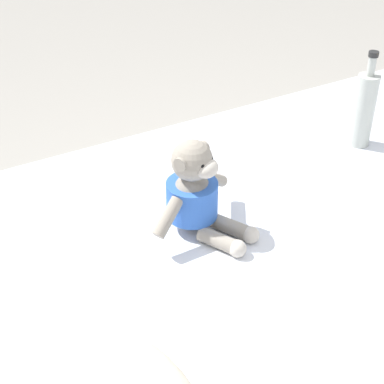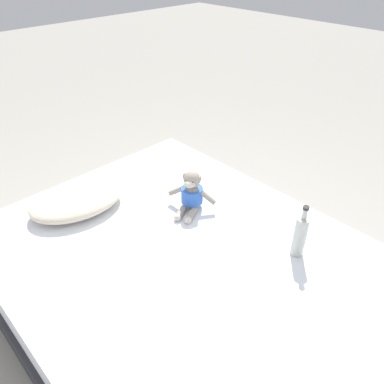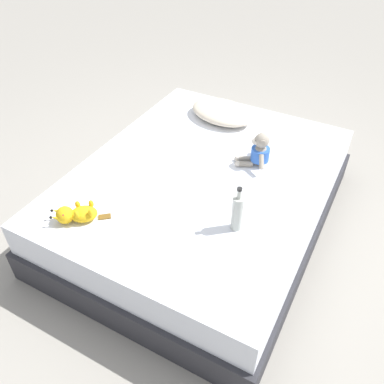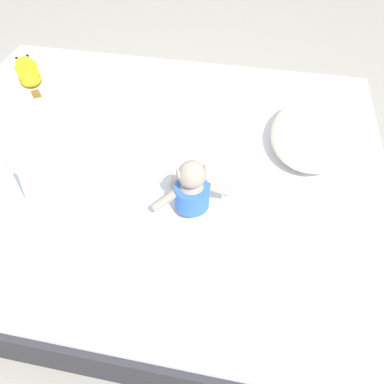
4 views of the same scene
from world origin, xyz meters
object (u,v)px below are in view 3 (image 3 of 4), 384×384
(bed, at_px, (203,198))
(glass_bottle, at_px, (237,213))
(plush_monkey, at_px, (259,152))
(plush_yellow_creature, at_px, (76,214))
(pillow, at_px, (222,112))

(bed, bearing_deg, glass_bottle, -43.21)
(plush_monkey, bearing_deg, plush_yellow_creature, -125.10)
(pillow, xyz_separation_m, plush_monkey, (0.47, -0.44, 0.04))
(bed, distance_m, plush_monkey, 0.49)
(plush_monkey, height_order, glass_bottle, glass_bottle)
(plush_monkey, relative_size, plush_yellow_creature, 0.92)
(glass_bottle, bearing_deg, bed, 136.79)
(plush_yellow_creature, bearing_deg, plush_monkey, 54.90)
(glass_bottle, bearing_deg, plush_yellow_creature, -155.31)
(plush_monkey, bearing_deg, glass_bottle, -79.50)
(pillow, relative_size, plush_yellow_creature, 1.99)
(bed, height_order, pillow, pillow)
(bed, xyz_separation_m, plush_yellow_creature, (-0.42, -0.75, 0.27))
(plush_monkey, distance_m, glass_bottle, 0.63)
(pillow, distance_m, plush_monkey, 0.65)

